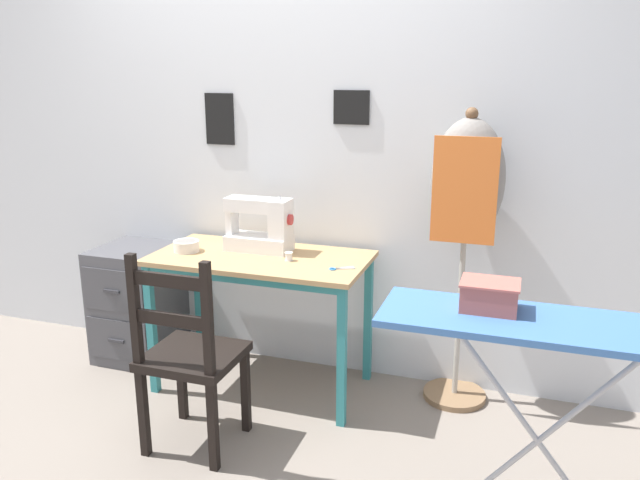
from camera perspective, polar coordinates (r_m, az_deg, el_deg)
The scene contains 12 objects.
ground_plane at distance 3.26m, azimuth -7.27°, elevation -15.22°, with size 14.00×14.00×0.00m, color gray.
wall_back at distance 3.42m, azimuth -3.30°, elevation 8.97°, with size 10.00×0.06×2.55m.
sewing_table at distance 3.22m, azimuth -5.55°, elevation -3.05°, with size 1.11×0.58×0.73m.
sewing_machine at distance 3.27m, azimuth -5.32°, elevation 1.26°, with size 0.36×0.16×0.30m.
fabric_bowl at distance 3.34m, azimuth -12.12°, elevation -0.52°, with size 0.13×0.13×0.06m.
scissors at distance 2.98m, azimuth 1.65°, elevation -2.63°, with size 0.12×0.09×0.01m.
thread_spool_near_machine at distance 3.11m, azimuth -2.86°, elevation -1.52°, with size 0.04×0.04×0.04m.
wooden_chair at distance 2.83m, azimuth -11.81°, elevation -10.44°, with size 0.40×0.38×0.93m.
filing_cabinet at distance 3.83m, azimuth -16.26°, elevation -5.47°, with size 0.42×0.47×0.67m.
dress_form at distance 3.05m, azimuth 13.27°, elevation 4.07°, with size 0.35×0.32×1.49m.
ironing_board at distance 2.19m, azimuth 20.18°, elevation -8.19°, with size 1.11×0.35×0.87m.
storage_box at distance 2.20m, azimuth 15.24°, elevation -4.91°, with size 0.20×0.15×0.10m.
Camera 1 is at (1.27, -2.51, 1.65)m, focal length 35.00 mm.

